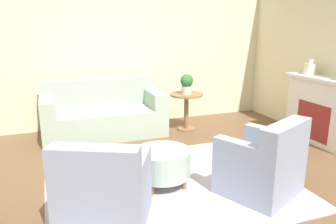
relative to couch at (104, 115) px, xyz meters
The scene contains 11 objects.
ground_plane 2.21m from the couch, 78.63° to the right, with size 16.00×16.00×0.00m, color brown.
wall_back 1.30m from the couch, 55.51° to the left, with size 9.41×0.12×2.80m.
rug 2.21m from the couch, 78.63° to the right, with size 2.83×2.25×0.01m.
couch is the anchor object (origin of this frame).
armchair_left 2.70m from the couch, 99.53° to the right, with size 1.01×0.99×0.86m.
armchair_right 2.96m from the couch, 63.84° to the right, with size 1.01×0.99×0.86m.
ottoman_table 2.10m from the couch, 80.89° to the right, with size 0.65×0.65×0.43m.
side_table 1.46m from the couch, ahead, with size 0.59×0.59×0.66m.
fireplace 3.56m from the couch, 26.23° to the right, with size 0.44×1.31×1.06m.
vase_mantel_near 3.50m from the couch, 21.30° to the right, with size 0.20×0.20×0.25m.
potted_plant_on_side_table 1.54m from the couch, ahead, with size 0.23×0.23×0.35m.
Camera 1 is at (-1.26, -3.28, 1.83)m, focal length 35.00 mm.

